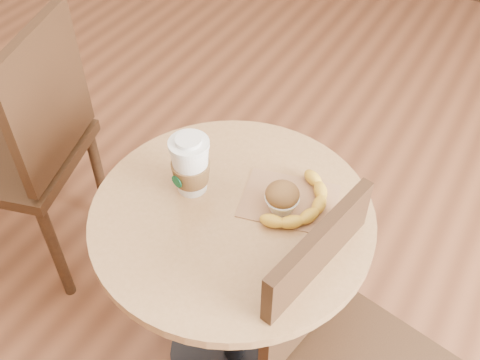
{
  "coord_description": "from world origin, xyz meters",
  "views": [
    {
      "loc": [
        0.56,
        -0.87,
        1.82
      ],
      "look_at": [
        0.07,
        -0.04,
        0.83
      ],
      "focal_mm": 42.0,
      "sensor_mm": 36.0,
      "label": 1
    }
  ],
  "objects_px": {
    "chair_right": "(343,352)",
    "chair_left": "(28,146)",
    "cafe_table": "(233,261)",
    "coffee_cup": "(191,167)",
    "banana": "(303,203)",
    "muffin": "(282,198)"
  },
  "relations": [
    {
      "from": "chair_left",
      "to": "muffin",
      "type": "xyz_separation_m",
      "value": [
        0.94,
        0.02,
        0.24
      ]
    },
    {
      "from": "coffee_cup",
      "to": "chair_right",
      "type": "bearing_deg",
      "value": 2.24
    },
    {
      "from": "banana",
      "to": "chair_left",
      "type": "bearing_deg",
      "value": -164.83
    },
    {
      "from": "cafe_table",
      "to": "coffee_cup",
      "type": "distance_m",
      "value": 0.32
    },
    {
      "from": "chair_right",
      "to": "muffin",
      "type": "height_order",
      "value": "chair_right"
    },
    {
      "from": "banana",
      "to": "coffee_cup",
      "type": "bearing_deg",
      "value": -151.33
    },
    {
      "from": "chair_right",
      "to": "chair_left",
      "type": "bearing_deg",
      "value": 94.37
    },
    {
      "from": "cafe_table",
      "to": "coffee_cup",
      "type": "bearing_deg",
      "value": 171.47
    },
    {
      "from": "chair_left",
      "to": "muffin",
      "type": "bearing_deg",
      "value": 74.52
    },
    {
      "from": "banana",
      "to": "muffin",
      "type": "bearing_deg",
      "value": -134.75
    },
    {
      "from": "cafe_table",
      "to": "chair_right",
      "type": "height_order",
      "value": "chair_right"
    },
    {
      "from": "coffee_cup",
      "to": "banana",
      "type": "bearing_deg",
      "value": 28.53
    },
    {
      "from": "muffin",
      "to": "chair_left",
      "type": "bearing_deg",
      "value": -178.88
    },
    {
      "from": "banana",
      "to": "cafe_table",
      "type": "bearing_deg",
      "value": -132.89
    },
    {
      "from": "muffin",
      "to": "banana",
      "type": "relative_size",
      "value": 0.36
    },
    {
      "from": "cafe_table",
      "to": "chair_left",
      "type": "distance_m",
      "value": 0.84
    },
    {
      "from": "chair_left",
      "to": "coffee_cup",
      "type": "distance_m",
      "value": 0.75
    },
    {
      "from": "coffee_cup",
      "to": "chair_left",
      "type": "bearing_deg",
      "value": -170.54
    },
    {
      "from": "chair_left",
      "to": "chair_right",
      "type": "distance_m",
      "value": 1.21
    },
    {
      "from": "coffee_cup",
      "to": "muffin",
      "type": "bearing_deg",
      "value": 24.93
    },
    {
      "from": "chair_left",
      "to": "banana",
      "type": "distance_m",
      "value": 1.01
    },
    {
      "from": "cafe_table",
      "to": "banana",
      "type": "height_order",
      "value": "banana"
    }
  ]
}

